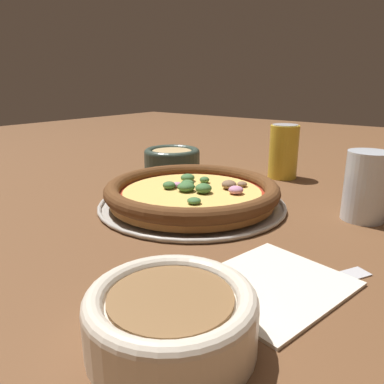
% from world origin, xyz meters
% --- Properties ---
extents(ground_plane, '(3.00, 3.00, 0.00)m').
position_xyz_m(ground_plane, '(0.00, 0.00, 0.00)').
color(ground_plane, brown).
extents(pizza_tray, '(0.34, 0.34, 0.01)m').
position_xyz_m(pizza_tray, '(0.00, 0.00, 0.00)').
color(pizza_tray, '#B7B2A8').
rests_on(pizza_tray, ground_plane).
extents(pizza, '(0.31, 0.31, 0.04)m').
position_xyz_m(pizza, '(-0.00, 0.00, 0.03)').
color(pizza, '#A86B33').
rests_on(pizza, pizza_tray).
extents(bowl_near, '(0.14, 0.14, 0.06)m').
position_xyz_m(bowl_near, '(-0.18, -0.20, 0.03)').
color(bowl_near, '#334238').
rests_on(bowl_near, ground_plane).
extents(bowl_far, '(0.15, 0.15, 0.05)m').
position_xyz_m(bowl_far, '(0.31, 0.21, 0.03)').
color(bowl_far, beige).
rests_on(bowl_far, ground_plane).
extents(drinking_cup, '(0.07, 0.07, 0.11)m').
position_xyz_m(drinking_cup, '(-0.12, 0.26, 0.06)').
color(drinking_cup, silver).
rests_on(drinking_cup, ground_plane).
extents(napkin, '(0.19, 0.17, 0.01)m').
position_xyz_m(napkin, '(0.17, 0.24, 0.00)').
color(napkin, beige).
rests_on(napkin, ground_plane).
extents(fork, '(0.17, 0.10, 0.00)m').
position_xyz_m(fork, '(0.14, 0.28, 0.00)').
color(fork, '#B7B7BC').
rests_on(fork, ground_plane).
extents(beverage_can, '(0.07, 0.07, 0.12)m').
position_xyz_m(beverage_can, '(-0.29, 0.04, 0.06)').
color(beverage_can, gold).
rests_on(beverage_can, ground_plane).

